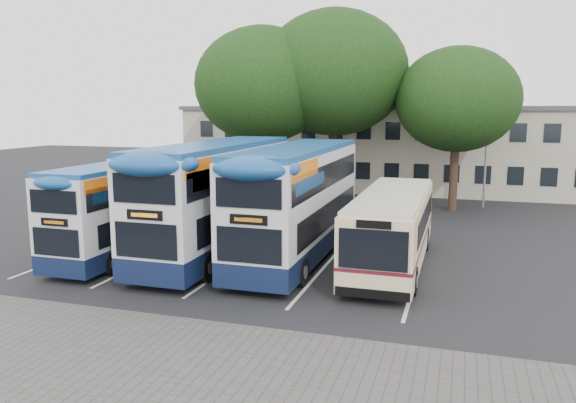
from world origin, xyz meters
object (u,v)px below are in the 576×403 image
(tree_left, at_px, (263,85))
(tree_mid, at_px, (334,73))
(bus_single, at_px, (393,224))
(lamp_post, at_px, (488,125))
(tree_right, at_px, (457,100))
(bus_dd_right, at_px, (298,197))
(bus_dd_left, at_px, (132,203))
(bus_dd_mid, at_px, (218,194))

(tree_left, xyz_separation_m, tree_mid, (4.20, 1.44, 0.73))
(bus_single, bearing_deg, lamp_post, 75.31)
(tree_left, bearing_deg, tree_right, 6.15)
(lamp_post, bearing_deg, bus_dd_right, -117.80)
(lamp_post, distance_m, tree_left, 13.86)
(bus_dd_left, distance_m, bus_single, 10.81)
(lamp_post, xyz_separation_m, bus_dd_right, (-7.64, -14.48, -2.57))
(bus_dd_mid, bearing_deg, tree_mid, 82.42)
(lamp_post, height_order, tree_left, tree_left)
(tree_right, height_order, bus_dd_left, tree_right)
(tree_mid, distance_m, tree_right, 7.55)
(bus_single, bearing_deg, tree_mid, 112.08)
(bus_dd_mid, xyz_separation_m, bus_dd_right, (3.34, 0.43, -0.06))
(tree_left, height_order, bus_dd_mid, tree_left)
(bus_dd_mid, height_order, bus_dd_right, bus_dd_mid)
(bus_dd_mid, distance_m, bus_dd_right, 3.37)
(bus_dd_left, xyz_separation_m, bus_single, (10.72, 1.31, -0.50))
(tree_left, distance_m, bus_dd_left, 14.18)
(tree_left, xyz_separation_m, tree_right, (11.57, 1.25, -0.92))
(tree_right, distance_m, bus_single, 14.06)
(bus_dd_mid, bearing_deg, lamp_post, 53.64)
(bus_dd_mid, xyz_separation_m, bus_single, (7.17, 0.39, -0.94))
(tree_mid, height_order, bus_single, tree_mid)
(bus_dd_left, height_order, bus_dd_mid, bus_dd_mid)
(lamp_post, distance_m, bus_dd_right, 16.57)
(tree_left, distance_m, bus_single, 16.25)
(tree_right, xyz_separation_m, bus_dd_mid, (-9.17, -13.42, -3.97))
(tree_mid, distance_m, bus_single, 15.70)
(bus_dd_right, bearing_deg, tree_mid, 96.65)
(lamp_post, distance_m, bus_single, 15.41)
(lamp_post, xyz_separation_m, bus_dd_left, (-14.53, -15.83, -2.95))
(bus_single, bearing_deg, bus_dd_mid, -176.90)
(tree_mid, height_order, bus_dd_right, tree_mid)
(lamp_post, bearing_deg, bus_dd_mid, -126.36)
(tree_mid, height_order, tree_right, tree_mid)
(lamp_post, bearing_deg, tree_mid, -171.88)
(bus_dd_left, height_order, bus_dd_right, bus_dd_right)
(tree_mid, bearing_deg, tree_left, -161.12)
(tree_left, bearing_deg, bus_dd_left, -95.04)
(bus_dd_left, relative_size, bus_dd_right, 0.85)
(tree_mid, relative_size, bus_dd_right, 1.10)
(bus_dd_right, bearing_deg, bus_dd_left, -168.90)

